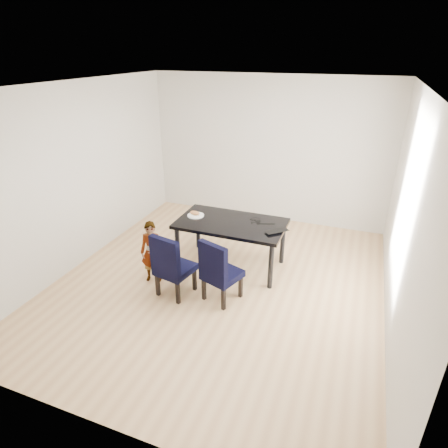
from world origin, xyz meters
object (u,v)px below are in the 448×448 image
at_px(chair_right, 222,269).
at_px(child, 152,252).
at_px(chair_left, 175,264).
at_px(dining_table, 231,244).
at_px(plate, 196,215).
at_px(laptop, 275,230).

relative_size(chair_right, child, 0.98).
bearing_deg(chair_left, dining_table, 75.20).
bearing_deg(dining_table, plate, 178.17).
height_order(dining_table, laptop, laptop).
bearing_deg(child, laptop, 8.98).
xyz_separation_m(chair_right, laptop, (0.50, 0.78, 0.31)).
bearing_deg(chair_right, child, -163.87).
bearing_deg(plate, chair_left, -82.64).
bearing_deg(chair_right, laptop, 76.39).
height_order(chair_left, chair_right, chair_left).
distance_m(chair_left, child, 0.48).
relative_size(chair_left, laptop, 2.73).
relative_size(dining_table, chair_left, 1.73).
xyz_separation_m(child, plate, (0.33, 0.79, 0.29)).
distance_m(chair_right, laptop, 0.98).
xyz_separation_m(dining_table, laptop, (0.68, -0.05, 0.39)).
xyz_separation_m(chair_left, plate, (-0.12, 0.96, 0.30)).
relative_size(plate, laptop, 0.76).
bearing_deg(child, dining_table, 24.92).
height_order(chair_right, plate, chair_right).
bearing_deg(dining_table, chair_left, -116.32).
relative_size(dining_table, laptop, 4.73).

